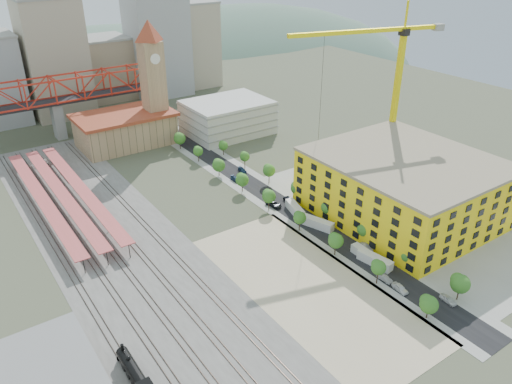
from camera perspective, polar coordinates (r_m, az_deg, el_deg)
ground at (r=146.78m, az=-0.70°, el=-3.97°), size 400.00×400.00×0.00m
ballast_strip at (r=147.46m, az=-16.35°, el=-5.05°), size 36.00×165.00×0.06m
dirt_lot at (r=124.25m, az=6.05°, el=-10.72°), size 28.00×67.00×0.06m
street_asphalt at (r=165.46m, az=0.97°, el=-0.09°), size 12.00×170.00×0.06m
sidewalk_west at (r=162.68m, az=-0.60°, el=-0.61°), size 3.00×170.00×0.04m
sidewalk_east at (r=168.39m, az=2.49°, el=0.40°), size 3.00×170.00×0.04m
construction_pad at (r=161.56m, az=16.77°, el=-2.09°), size 50.00×90.00×0.06m
rail_tracks at (r=146.99m, az=-17.01°, el=-5.21°), size 26.56×160.00×0.18m
platform_canopies at (r=168.16m, az=-21.32°, el=-0.12°), size 16.00×80.00×4.12m
station_hall at (r=208.97m, az=-14.70°, el=7.00°), size 38.00×24.00×13.10m
clock_tower at (r=205.42m, az=-11.79°, el=13.42°), size 12.00×12.00×52.00m
parking_garage at (r=215.20m, az=-3.26°, el=8.54°), size 34.00×26.00×14.00m
truss_bridge at (r=221.36m, az=-22.17°, el=10.34°), size 94.00×9.60×25.60m
construction_building at (r=155.16m, az=16.52°, el=0.61°), size 44.60×50.60×18.80m
street_trees at (r=158.44m, az=3.08°, el=-1.48°), size 15.40×124.40×8.00m
skyline at (r=263.67m, az=-17.50°, el=14.47°), size 133.00×46.00×60.00m
distant_hills at (r=412.40m, az=-15.91°, el=4.10°), size 647.00×264.00×227.00m
locomotive at (r=102.21m, az=-13.18°, el=-20.34°), size 2.69×20.76×5.19m
tower_crane at (r=173.78m, az=14.99°, el=13.02°), size 52.97×16.51×58.15m
site_trailer_a at (r=133.81m, az=13.43°, el=-7.61°), size 4.08×9.92×2.64m
site_trailer_b at (r=135.68m, az=12.38°, el=-6.99°), size 2.67×8.93×2.42m
site_trailer_c at (r=146.81m, az=7.05°, el=-3.59°), size 5.65×10.04×2.67m
site_trailer_d at (r=153.67m, az=4.47°, el=-1.95°), size 4.89×9.87×2.61m
car_0 at (r=126.73m, az=16.14°, el=-10.52°), size 2.48×4.83×1.58m
car_1 at (r=129.12m, az=14.49°, el=-9.54°), size 1.64×4.19×1.36m
car_2 at (r=157.06m, az=2.02°, el=-1.40°), size 3.40×5.94×1.56m
car_3 at (r=173.31m, az=-2.34°, el=1.47°), size 2.04×4.84×1.39m
car_4 at (r=126.90m, az=21.11°, el=-11.41°), size 2.13×4.44×1.46m
car_5 at (r=139.30m, az=12.42°, el=-6.23°), size 2.21×4.80×1.52m
car_6 at (r=159.91m, az=3.89°, el=-0.94°), size 2.28×4.86×1.34m
car_7 at (r=180.01m, az=-1.59°, el=2.51°), size 2.63×4.89×1.35m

